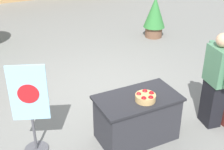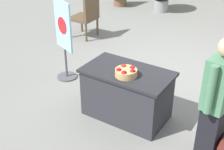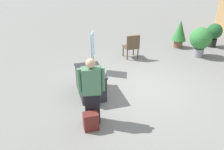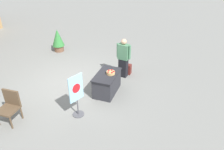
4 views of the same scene
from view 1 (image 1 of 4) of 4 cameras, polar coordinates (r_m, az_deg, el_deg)
ground_plane at (r=6.26m, az=-1.60°, el=-3.14°), size 120.00×120.00×0.00m
display_table at (r=4.90m, az=4.57°, el=-7.78°), size 1.26×0.73×0.75m
apple_basket at (r=4.60m, az=6.15°, el=-4.04°), size 0.30×0.30×0.13m
person_visitor at (r=5.25m, az=18.49°, el=-0.94°), size 0.32×0.60×1.63m
poster_board at (r=4.56m, az=-14.66°, el=-5.79°), size 0.50×0.36×1.44m
potted_plant_near_right at (r=8.92m, az=7.81°, el=10.71°), size 0.61×0.61×1.15m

